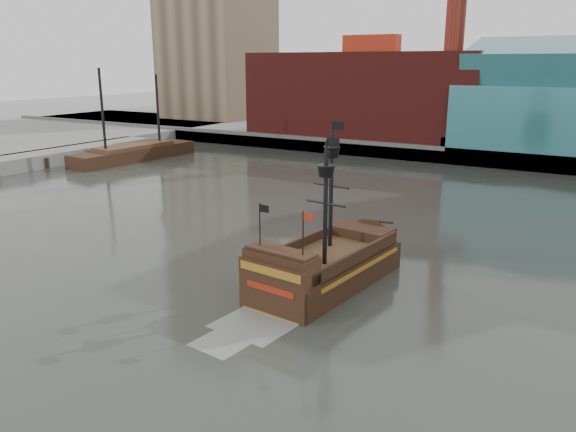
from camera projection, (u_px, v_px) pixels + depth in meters
The scene contains 7 objects.
ground at pixel (238, 327), 33.60m from camera, with size 400.00×400.00×0.00m, color #242622.
promenade_far at pixel (512, 138), 109.65m from camera, with size 220.00×60.00×2.00m, color slate.
seawall at pixel (478, 158), 85.10m from camera, with size 220.00×1.00×2.60m, color #4C4C49.
pier at pixel (45, 158), 86.75m from camera, with size 6.00×40.00×2.00m, color slate.
skyline at pixel (552, 6), 94.68m from camera, with size 149.00×45.00×62.00m.
pirate_ship at pixel (325, 270), 39.69m from camera, with size 6.56×16.78×12.24m.
docked_vessel at pixel (135, 154), 90.72m from camera, with size 6.22×22.62×15.22m.
Camera 1 is at (18.21, -24.82, 15.34)m, focal length 35.00 mm.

